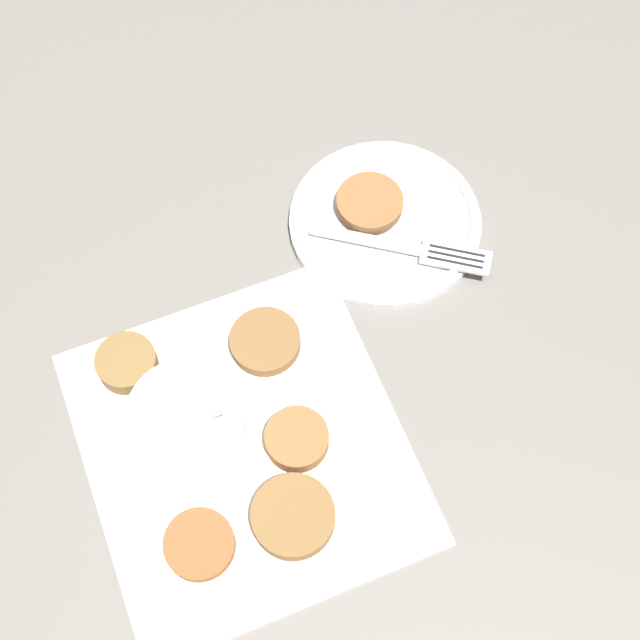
# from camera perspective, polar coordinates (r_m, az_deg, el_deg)

# --- Properties ---
(ground_plane) EXTENTS (4.00, 4.00, 0.00)m
(ground_plane) POSITION_cam_1_polar(r_m,az_deg,el_deg) (0.88, -5.53, -6.60)
(ground_plane) COLOR #605B56
(napkin) EXTENTS (0.34, 0.32, 0.00)m
(napkin) POSITION_cam_1_polar(r_m,az_deg,el_deg) (0.87, -4.68, -7.96)
(napkin) COLOR silver
(napkin) RESTS_ON ground_plane
(sauce_bowl) EXTENTS (0.12, 0.11, 0.10)m
(sauce_bowl) POSITION_cam_1_polar(r_m,az_deg,el_deg) (0.85, -8.39, -6.49)
(sauce_bowl) COLOR silver
(sauce_bowl) RESTS_ON napkin
(fritter_0) EXTENTS (0.08, 0.08, 0.02)m
(fritter_0) POSITION_cam_1_polar(r_m,az_deg,el_deg) (0.83, -1.74, -12.46)
(fritter_0) COLOR brown
(fritter_0) RESTS_ON napkin
(fritter_1) EXTENTS (0.07, 0.07, 0.01)m
(fritter_1) POSITION_cam_1_polar(r_m,az_deg,el_deg) (0.89, -3.53, -1.38)
(fritter_1) COLOR brown
(fritter_1) RESTS_ON napkin
(fritter_2) EXTENTS (0.06, 0.06, 0.01)m
(fritter_2) POSITION_cam_1_polar(r_m,az_deg,el_deg) (0.84, -7.72, -14.06)
(fritter_2) COLOR brown
(fritter_2) RESTS_ON napkin
(fritter_3) EXTENTS (0.06, 0.06, 0.02)m
(fritter_3) POSITION_cam_1_polar(r_m,az_deg,el_deg) (0.85, -1.49, -7.63)
(fritter_3) COLOR brown
(fritter_3) RESTS_ON napkin
(fritter_4) EXTENTS (0.06, 0.06, 0.02)m
(fritter_4) POSITION_cam_1_polar(r_m,az_deg,el_deg) (0.90, -12.27, -2.71)
(fritter_4) COLOR brown
(fritter_4) RESTS_ON napkin
(serving_plate) EXTENTS (0.21, 0.21, 0.02)m
(serving_plate) POSITION_cam_1_polar(r_m,az_deg,el_deg) (0.96, 4.18, 6.37)
(serving_plate) COLOR silver
(serving_plate) RESTS_ON ground_plane
(fritter_on_plate) EXTENTS (0.07, 0.07, 0.01)m
(fritter_on_plate) POSITION_cam_1_polar(r_m,az_deg,el_deg) (0.96, 3.19, 7.50)
(fritter_on_plate) COLOR brown
(fritter_on_plate) RESTS_ON serving_plate
(fork) EXTENTS (0.14, 0.16, 0.00)m
(fork) POSITION_cam_1_polar(r_m,az_deg,el_deg) (0.94, 6.42, 4.45)
(fork) COLOR silver
(fork) RESTS_ON serving_plate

